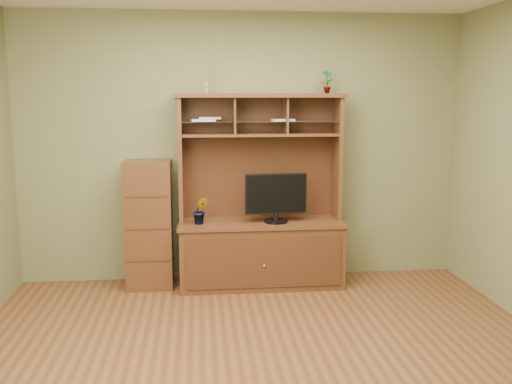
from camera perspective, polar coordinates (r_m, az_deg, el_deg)
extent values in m
cube|color=#513117|center=(4.25, 0.87, -16.78)|extent=(4.50, 4.00, 0.02)
cube|color=olive|center=(5.83, -1.40, 4.41)|extent=(4.50, 0.02, 2.70)
cube|color=olive|center=(1.90, 8.11, -6.67)|extent=(4.50, 0.02, 2.70)
cube|color=#452913|center=(5.74, 0.48, -6.25)|extent=(1.60, 0.55, 0.62)
cube|color=#3D2110|center=(5.47, 0.81, -7.05)|extent=(1.50, 0.01, 0.50)
sphere|color=silver|center=(5.46, 0.83, -7.41)|extent=(0.02, 0.02, 0.02)
cube|color=#452913|center=(5.66, 0.49, -3.08)|extent=(1.64, 0.59, 0.03)
cube|color=#452913|center=(5.62, -7.56, 3.37)|extent=(0.04, 0.35, 1.25)
cube|color=#452913|center=(5.79, 8.10, 3.53)|extent=(0.04, 0.35, 1.25)
cube|color=#3D2110|center=(5.81, 0.21, 3.66)|extent=(1.52, 0.02, 1.25)
cube|color=#452913|center=(5.62, 0.39, 9.63)|extent=(1.66, 0.40, 0.04)
cube|color=#452913|center=(5.63, 0.39, 5.76)|extent=(1.52, 0.32, 0.02)
cube|color=#452913|center=(5.60, -2.21, 7.64)|extent=(0.02, 0.31, 0.35)
cube|color=#452913|center=(5.65, 2.97, 7.66)|extent=(0.02, 0.31, 0.35)
cube|color=silver|center=(5.61, 0.40, 7.08)|extent=(1.50, 0.27, 0.01)
cylinder|color=black|center=(5.61, 2.00, -2.92)|extent=(0.23, 0.23, 0.02)
cylinder|color=black|center=(5.60, 2.01, -2.43)|extent=(0.05, 0.05, 0.07)
cube|color=black|center=(5.56, 2.02, -0.18)|extent=(0.61, 0.09, 0.39)
imported|color=#28501B|center=(5.53, -5.58, -1.84)|extent=(0.15, 0.12, 0.27)
imported|color=#346724|center=(5.73, 7.10, 10.94)|extent=(0.14, 0.11, 0.24)
cylinder|color=silver|center=(5.58, -5.13, 10.36)|extent=(0.06, 0.06, 0.11)
cylinder|color=#946F4A|center=(5.59, -5.15, 11.91)|extent=(0.04, 0.04, 0.20)
cube|color=silver|center=(5.59, -5.34, 7.17)|extent=(0.24, 0.19, 0.02)
cube|color=silver|center=(5.59, -4.62, 7.39)|extent=(0.21, 0.17, 0.02)
cube|color=silver|center=(5.65, 2.68, 7.22)|extent=(0.23, 0.18, 0.02)
cube|color=#452913|center=(5.72, -10.64, -3.19)|extent=(0.45, 0.40, 1.26)
cube|color=#3D2110|center=(5.60, -10.71, -6.79)|extent=(0.41, 0.01, 0.02)
cube|color=#3D2110|center=(5.52, -10.81, -3.66)|extent=(0.41, 0.01, 0.01)
cube|color=#3D2110|center=(5.46, -10.91, -0.45)|extent=(0.41, 0.01, 0.01)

